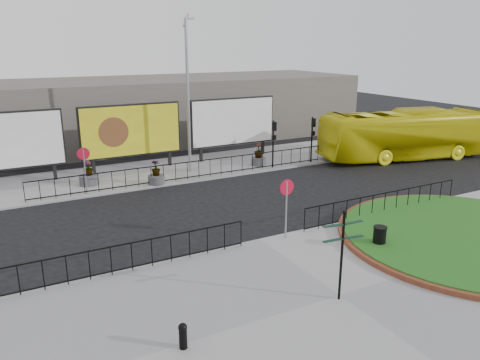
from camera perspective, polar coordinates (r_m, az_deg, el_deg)
ground at (r=19.15m, az=2.36°, el=-7.50°), size 90.00×90.00×0.00m
pavement_near at (r=15.50m, az=12.03°, el=-13.76°), size 30.00×10.00×0.12m
pavement_far at (r=29.52m, az=-9.51°, el=1.05°), size 44.00×6.00×0.12m
brick_edge at (r=21.20m, az=26.13°, el=-6.22°), size 10.40×10.40×0.18m
grass_lawn at (r=21.19m, az=26.13°, el=-6.17°), size 10.00×10.00×0.22m
railing_near_left at (r=16.63m, az=-15.44°, el=-9.45°), size 10.00×0.10×1.10m
railing_near_right at (r=22.50m, az=17.22°, el=-2.72°), size 9.00×0.10×1.10m
railing_far at (r=27.25m, az=-5.73°, el=1.24°), size 18.00×0.10×1.10m
speed_sign_far at (r=25.46m, az=-18.48°, el=2.28°), size 0.64×0.07×2.47m
speed_sign_near at (r=18.65m, az=5.69°, el=-1.93°), size 0.64×0.07×2.47m
billboard_left at (r=28.51m, az=-26.83°, el=4.20°), size 6.20×0.31×4.10m
billboard_mid at (r=29.46m, az=-13.13°, el=5.89°), size 6.20×0.31×4.10m
billboard_right at (r=31.95m, az=-0.88°, el=7.10°), size 6.20×0.31×4.10m
lamp_post at (r=28.23m, az=-6.36°, el=10.34°), size 0.74×0.18×9.23m
signal_pole_a at (r=29.42m, az=4.13°, el=5.27°), size 0.22×0.26×3.00m
signal_pole_b at (r=31.10m, az=8.84°, el=5.72°), size 0.22×0.26×3.00m
building_backdrop at (r=38.48m, az=-14.58°, el=8.02°), size 40.00×10.00×5.00m
fingerpost_sign at (r=14.48m, az=12.36°, el=-7.93°), size 1.37×0.37×2.92m
bollard at (r=12.79m, az=-6.97°, el=-18.20°), size 0.24×0.24×0.73m
litter_bin at (r=18.92m, az=16.64°, el=-6.69°), size 0.53×0.53×0.87m
bus at (r=34.19m, az=19.66°, el=5.24°), size 12.53×5.61×3.40m
planter_a at (r=27.38m, az=-17.95°, el=0.38°), size 1.06×1.06×1.43m
planter_b at (r=26.64m, az=-10.18°, el=0.53°), size 0.93×0.93×1.37m
planter_c at (r=30.30m, az=2.28°, el=2.88°), size 0.93×0.93×1.49m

